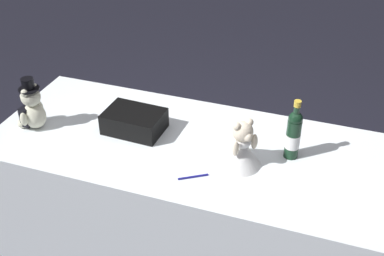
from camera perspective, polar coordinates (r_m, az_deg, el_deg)
The scene contains 7 objects.
ground_plane at distance 2.87m, azimuth -0.00°, elevation -13.76°, with size 12.00×12.00×0.00m, color black.
reception_table at distance 2.61m, azimuth -0.00°, elevation -8.42°, with size 2.01×0.83×0.72m, color white.
teddy_bear_groom at distance 2.59m, azimuth -18.26°, elevation 2.20°, with size 0.15×0.16×0.28m.
teddy_bear_bride at distance 2.22m, azimuth 5.58°, elevation -1.97°, with size 0.24×0.23×0.24m.
champagne_bottle at distance 2.29m, azimuth 11.78°, elevation -0.68°, with size 0.07×0.07×0.30m.
signing_pen at distance 2.18m, azimuth 0.01°, elevation -5.74°, with size 0.13×0.09×0.01m.
gift_case_black at distance 2.48m, azimuth -6.77°, elevation 0.79°, with size 0.30×0.22×0.11m.
Camera 1 is at (-0.63, 1.83, 2.12)m, focal length 45.57 mm.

